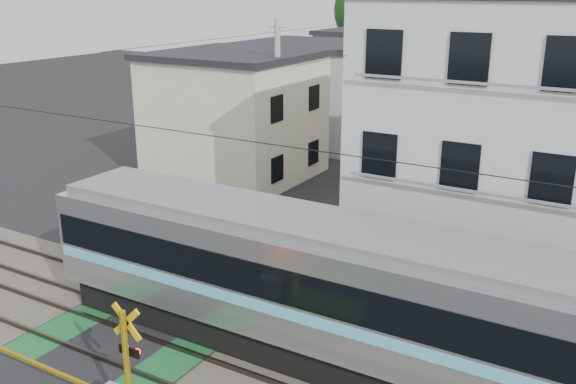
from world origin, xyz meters
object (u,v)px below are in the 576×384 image
Objects in this scene: pedestrian at (436,121)px; apartment_block at (534,139)px; commuter_train at (365,298)px; crossing_signal_far at (159,244)px.

apartment_block is at bearing 109.83° from pedestrian.
commuter_train is 8.96m from apartment_block.
commuter_train is 1.81× the size of apartment_block.
pedestrian is at bearing 104.56° from commuter_train.
commuter_train is at bearing 98.70° from pedestrian.
commuter_train reaches higher than pedestrian.
apartment_block is (11.09, 5.84, 3.94)m from crossing_signal_far.
commuter_train is 28.69m from pedestrian.
commuter_train is at bearing -104.54° from apartment_block.
crossing_signal_far is at bearing 164.64° from commuter_train.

